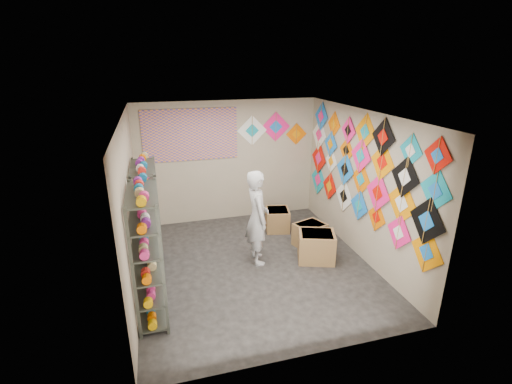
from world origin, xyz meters
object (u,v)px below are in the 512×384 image
object	(u,v)px
shelf_rack_back	(148,218)
carton_c	(277,220)
shopkeeper	(257,217)
shelf_rack_front	(148,255)
carton_a	(316,246)
carton_b	(310,235)

from	to	relation	value
shelf_rack_back	carton_c	xyz separation A→B (m)	(2.65, 0.87, -0.72)
shelf_rack_back	shopkeeper	world-z (taller)	shelf_rack_back
shelf_rack_front	shopkeeper	distance (m)	2.13
shopkeeper	carton_a	size ratio (longest dim) A/B	2.67
carton_c	carton_a	bearing A→B (deg)	-66.55
shopkeeper	shelf_rack_back	bearing A→B (deg)	82.70
shelf_rack_front	carton_b	xyz separation A→B (m)	(3.03, 1.31, -0.72)
shopkeeper	carton_c	world-z (taller)	shopkeeper
shelf_rack_back	carton_c	world-z (taller)	shelf_rack_back
shopkeeper	carton_c	distance (m)	1.53
carton_c	shelf_rack_front	bearing A→B (deg)	-128.19
carton_b	shelf_rack_back	bearing A→B (deg)	161.05
shopkeeper	carton_c	bearing A→B (deg)	-33.03
shopkeeper	carton_a	world-z (taller)	shopkeeper
carton_a	shelf_rack_back	bearing A→B (deg)	-171.35
carton_a	shelf_rack_front	bearing A→B (deg)	-146.29
shelf_rack_front	shelf_rack_back	distance (m)	1.30
shelf_rack_back	carton_a	bearing A→B (deg)	-10.50
carton_a	carton_c	world-z (taller)	carton_a
shopkeeper	carton_b	distance (m)	1.36
shelf_rack_front	carton_a	size ratio (longest dim) A/B	2.93
shelf_rack_front	shelf_rack_back	xyz separation A→B (m)	(0.00, 1.30, 0.00)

